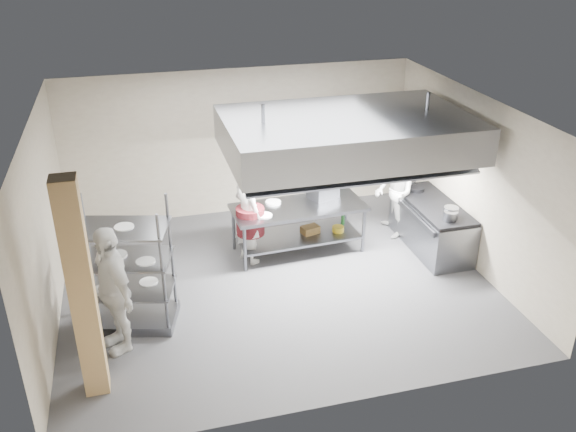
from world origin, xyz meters
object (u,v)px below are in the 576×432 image
object	(u,v)px
pass_rack	(125,266)
cooking_range	(431,226)
island	(298,228)
chef_head	(248,215)
chef_plating	(113,289)
stockpot	(451,212)
chef_line	(394,192)
griddle	(323,191)

from	to	relation	value
pass_rack	cooking_range	xyz separation A→B (m)	(5.49, 1.02, -0.58)
island	cooking_range	world-z (taller)	island
cooking_range	chef_head	distance (m)	3.44
island	cooking_range	xyz separation A→B (m)	(2.42, -0.50, -0.04)
cooking_range	chef_plating	xyz separation A→B (m)	(-5.68, -1.56, 0.54)
pass_rack	chef_head	size ratio (longest dim) A/B	1.12
chef_head	stockpot	world-z (taller)	chef_head
island	chef_plating	world-z (taller)	chef_plating
chef_line	griddle	bearing A→B (deg)	-85.42
cooking_range	stockpot	world-z (taller)	stockpot
stockpot	chef_line	bearing A→B (deg)	111.89
chef_line	stockpot	world-z (taller)	chef_line
island	griddle	size ratio (longest dim) A/B	4.79
chef_head	chef_plating	bearing A→B (deg)	106.42
island	pass_rack	distance (m)	3.46
pass_rack	chef_line	world-z (taller)	pass_rack
chef_line	griddle	xyz separation A→B (m)	(-1.41, 0.07, 0.14)
cooking_range	chef_plating	world-z (taller)	chef_plating
pass_rack	stockpot	xyz separation A→B (m)	(5.51, 0.43, -0.01)
griddle	stockpot	world-z (taller)	griddle
pass_rack	chef_plating	bearing A→B (deg)	-94.36
chef_line	chef_plating	world-z (taller)	chef_plating
chef_head	pass_rack	bearing A→B (deg)	99.85
chef_line	griddle	size ratio (longest dim) A/B	3.56
pass_rack	chef_line	size ratio (longest dim) A/B	1.12
pass_rack	griddle	distance (m)	4.00
chef_line	chef_plating	bearing A→B (deg)	-59.39
chef_plating	stockpot	world-z (taller)	chef_plating
chef_plating	stockpot	xyz separation A→B (m)	(5.70, 0.98, 0.03)
island	chef_line	xyz separation A→B (m)	(1.94, 0.17, 0.44)
pass_rack	stockpot	size ratio (longest dim) A/B	7.89
cooking_range	stockpot	distance (m)	0.81
cooking_range	pass_rack	bearing A→B (deg)	-169.51
griddle	stockpot	size ratio (longest dim) A/B	1.97
pass_rack	cooking_range	world-z (taller)	pass_rack
island	chef_head	world-z (taller)	chef_head
pass_rack	griddle	xyz separation A→B (m)	(3.60, 1.75, 0.03)
chef_head	stockpot	xyz separation A→B (m)	(3.40, -0.98, 0.09)
stockpot	chef_plating	bearing A→B (deg)	-170.26
stockpot	cooking_range	bearing A→B (deg)	92.12
chef_plating	griddle	xyz separation A→B (m)	(3.79, 2.30, 0.07)
chef_line	griddle	world-z (taller)	chef_line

